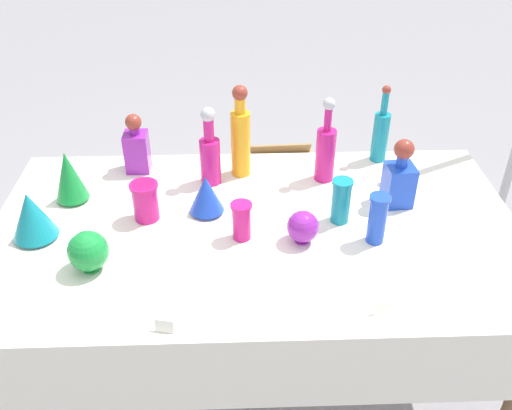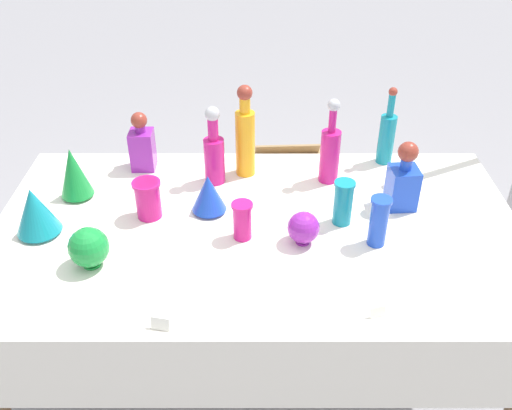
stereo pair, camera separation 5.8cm
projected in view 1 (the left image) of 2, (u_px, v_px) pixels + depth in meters
ground_plane at (256, 360)px, 2.62m from camera, size 40.00×40.00×0.00m
display_table at (256, 243)px, 2.19m from camera, size 2.04×1.16×0.76m
tall_bottle_0 at (241, 136)px, 2.42m from camera, size 0.08×0.08×0.41m
tall_bottle_1 at (210, 153)px, 2.38m from camera, size 0.09×0.09×0.35m
tall_bottle_2 at (381, 133)px, 2.55m from camera, size 0.07×0.07×0.36m
tall_bottle_3 at (326, 150)px, 2.40m from camera, size 0.08×0.08×0.38m
square_decanter_0 at (137, 147)px, 2.48m from camera, size 0.10×0.10×0.27m
square_decanter_1 at (400, 178)px, 2.26m from camera, size 0.12×0.12×0.29m
slender_vase_0 at (242, 220)px, 2.09m from camera, size 0.08×0.08×0.15m
slender_vase_1 at (145, 200)px, 2.19m from camera, size 0.11×0.11×0.16m
slender_vase_2 at (341, 200)px, 2.17m from camera, size 0.08×0.08×0.18m
slender_vase_3 at (378, 218)px, 2.06m from camera, size 0.08×0.08×0.20m
fluted_vase_0 at (69, 176)px, 2.28m from camera, size 0.13×0.13×0.22m
fluted_vase_1 at (31, 215)px, 2.08m from camera, size 0.17×0.17×0.19m
fluted_vase_2 at (206, 194)px, 2.22m from camera, size 0.14×0.14×0.16m
round_bowl_0 at (303, 227)px, 2.08m from camera, size 0.12×0.12×0.13m
round_bowl_1 at (88, 251)px, 1.94m from camera, size 0.14×0.14×0.15m
price_tag_left at (164, 326)px, 1.73m from camera, size 0.06×0.03×0.04m
price_tag_center at (381, 309)px, 1.80m from camera, size 0.05×0.03×0.04m
cardboard_box_behind_left at (279, 184)px, 3.59m from camera, size 0.47×0.39×0.39m
cardboard_box_behind_right at (153, 218)px, 3.32m from camera, size 0.59×0.47×0.34m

